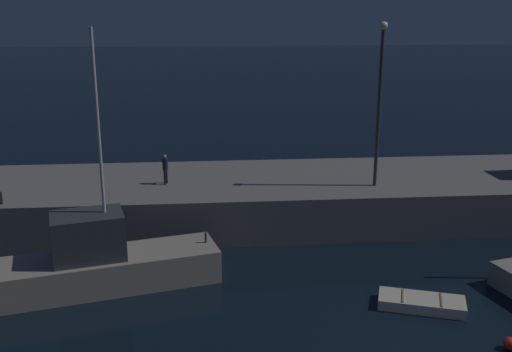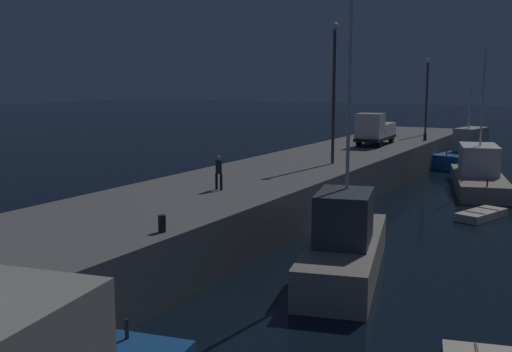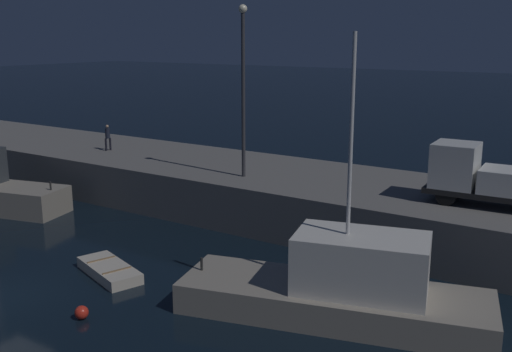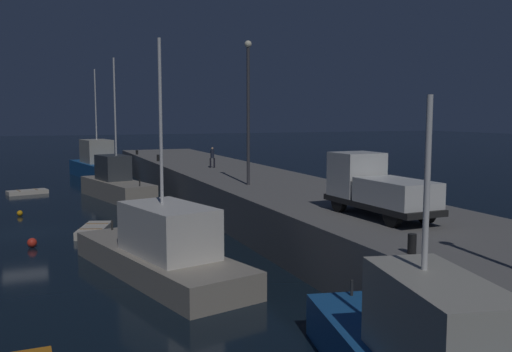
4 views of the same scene
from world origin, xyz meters
name	(u,v)px [view 1 (image 1 of 4)]	position (x,y,z in m)	size (l,w,h in m)	color
pier_quay	(328,197)	(0.00, 15.10, 1.25)	(70.40, 8.39, 2.49)	slate
fishing_boat_white	(103,262)	(-11.82, 6.91, 1.21)	(10.21, 4.95, 11.39)	gray
rowboat_white_mid	(421,303)	(1.71, 3.81, 0.23)	(3.79, 2.47, 0.49)	beige
mooring_buoy_mid	(510,343)	(3.85, 0.47, 0.25)	(0.49, 0.49, 0.49)	red
lamp_post_west	(380,94)	(2.20, 13.17, 7.62)	(0.44, 0.44, 8.88)	#38383D
dockworker	(165,167)	(-9.42, 14.45, 3.46)	(0.37, 0.44, 1.69)	black
bollard_east	(0,198)	(-17.60, 11.65, 2.80)	(0.28, 0.28, 0.61)	black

